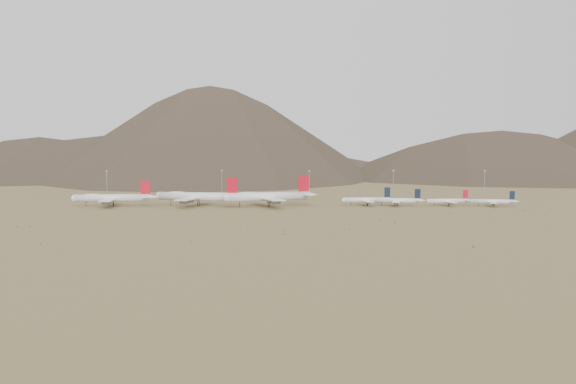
{
  "coord_description": "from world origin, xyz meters",
  "views": [
    {
      "loc": [
        -3.01,
        -467.07,
        44.06
      ],
      "look_at": [
        11.52,
        30.0,
        11.8
      ],
      "focal_mm": 40.0,
      "sensor_mm": 36.0,
      "label": 1
    }
  ],
  "objects_px": {
    "control_tower": "(305,193)",
    "widebody_west": "(112,198)",
    "widebody_east": "(268,196)",
    "narrowbody_a": "(368,200)",
    "widebody_centre": "(197,196)",
    "narrowbody_b": "(398,200)"
  },
  "relations": [
    {
      "from": "widebody_west",
      "to": "widebody_centre",
      "type": "relative_size",
      "value": 0.91
    },
    {
      "from": "widebody_east",
      "to": "narrowbody_a",
      "type": "relative_size",
      "value": 1.72
    },
    {
      "from": "widebody_east",
      "to": "widebody_centre",
      "type": "bearing_deg",
      "value": 155.46
    },
    {
      "from": "widebody_east",
      "to": "control_tower",
      "type": "xyz_separation_m",
      "value": [
        33.96,
        85.64,
        -2.79
      ]
    },
    {
      "from": "widebody_centre",
      "to": "control_tower",
      "type": "distance_m",
      "value": 120.56
    },
    {
      "from": "widebody_west",
      "to": "widebody_east",
      "type": "height_order",
      "value": "widebody_east"
    },
    {
      "from": "narrowbody_a",
      "to": "control_tower",
      "type": "height_order",
      "value": "narrowbody_a"
    },
    {
      "from": "widebody_west",
      "to": "control_tower",
      "type": "height_order",
      "value": "widebody_west"
    },
    {
      "from": "widebody_centre",
      "to": "widebody_east",
      "type": "xyz_separation_m",
      "value": [
        56.08,
        -5.51,
        0.27
      ]
    },
    {
      "from": "widebody_west",
      "to": "widebody_centre",
      "type": "bearing_deg",
      "value": -2.96
    },
    {
      "from": "narrowbody_b",
      "to": "control_tower",
      "type": "xyz_separation_m",
      "value": [
        -69.42,
        83.11,
        0.86
      ]
    },
    {
      "from": "widebody_west",
      "to": "widebody_centre",
      "type": "xyz_separation_m",
      "value": [
        66.52,
        1.3,
        0.89
      ]
    },
    {
      "from": "control_tower",
      "to": "widebody_west",
      "type": "bearing_deg",
      "value": -152.52
    },
    {
      "from": "widebody_west",
      "to": "narrowbody_a",
      "type": "xyz_separation_m",
      "value": [
        202.28,
        2.05,
        -2.22
      ]
    },
    {
      "from": "widebody_centre",
      "to": "widebody_east",
      "type": "bearing_deg",
      "value": 10.36
    },
    {
      "from": "widebody_west",
      "to": "control_tower",
      "type": "xyz_separation_m",
      "value": [
        156.55,
        81.43,
        -1.63
      ]
    },
    {
      "from": "widebody_east",
      "to": "narrowbody_a",
      "type": "height_order",
      "value": "widebody_east"
    },
    {
      "from": "widebody_east",
      "to": "control_tower",
      "type": "bearing_deg",
      "value": 49.45
    },
    {
      "from": "widebody_west",
      "to": "control_tower",
      "type": "relative_size",
      "value": 5.66
    },
    {
      "from": "narrowbody_a",
      "to": "widebody_centre",
      "type": "bearing_deg",
      "value": 175.33
    },
    {
      "from": "widebody_centre",
      "to": "narrowbody_b",
      "type": "xyz_separation_m",
      "value": [
        159.45,
        -2.99,
        -3.38
      ]
    },
    {
      "from": "widebody_centre",
      "to": "control_tower",
      "type": "xyz_separation_m",
      "value": [
        90.04,
        80.13,
        -2.52
      ]
    }
  ]
}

